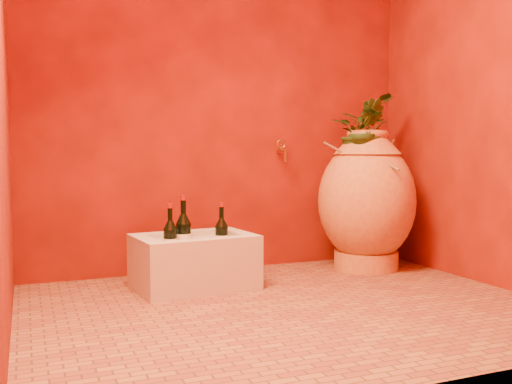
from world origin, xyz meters
name	(u,v)px	position (x,y,z in m)	size (l,w,h in m)	color
floor	(291,307)	(0.00, 0.00, 0.00)	(2.50, 2.50, 0.00)	#945830
wall_back	(223,73)	(0.00, 1.00, 1.25)	(2.50, 0.02, 2.50)	#571004
wall_left	(1,23)	(-1.25, 0.00, 1.25)	(0.02, 2.00, 2.50)	#571004
wall_right	(496,62)	(1.25, 0.00, 1.25)	(0.02, 2.00, 2.50)	#571004
amphora	(367,200)	(0.85, 0.65, 0.44)	(0.68, 0.68, 0.89)	gold
stone_basin	(194,263)	(-0.32, 0.56, 0.14)	(0.68, 0.49, 0.30)	beige
wine_bottle_a	(222,238)	(-0.16, 0.56, 0.27)	(0.08, 0.08, 0.31)	black
wine_bottle_b	(170,241)	(-0.46, 0.52, 0.28)	(0.08, 0.08, 0.31)	black
wine_bottle_c	(184,237)	(-0.38, 0.57, 0.29)	(0.09, 0.09, 0.35)	black
wall_tap	(282,150)	(0.38, 0.93, 0.77)	(0.06, 0.13, 0.15)	#A06F25
plant_main	(362,131)	(0.83, 0.68, 0.88)	(0.42, 0.36, 0.46)	#204619
plant_side	(366,130)	(0.80, 0.58, 0.89)	(0.21, 0.17, 0.39)	#204619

